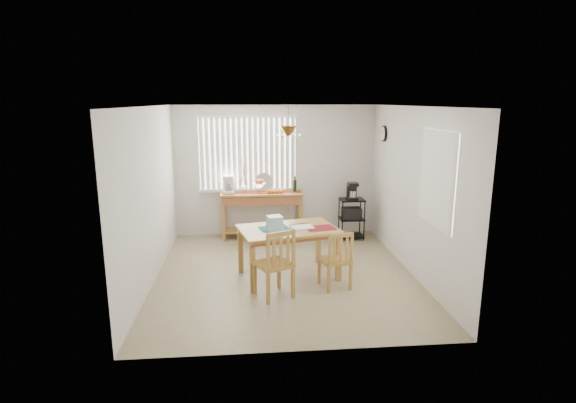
{
  "coord_description": "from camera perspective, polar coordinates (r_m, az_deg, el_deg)",
  "views": [
    {
      "loc": [
        -0.55,
        -6.65,
        2.68
      ],
      "look_at": [
        0.1,
        0.55,
        1.05
      ],
      "focal_mm": 28.0,
      "sensor_mm": 36.0,
      "label": 1
    }
  ],
  "objects": [
    {
      "name": "sideboard_items",
      "position": [
        8.82,
        -4.98,
        2.0
      ],
      "size": [
        1.54,
        0.38,
        0.7
      ],
      "color": "maroon",
      "rests_on": "sideboard"
    },
    {
      "name": "room_shell",
      "position": [
        6.76,
        -0.42,
        4.3
      ],
      "size": [
        4.2,
        4.7,
        2.7
      ],
      "color": "silver",
      "rests_on": "ground"
    },
    {
      "name": "dining_table",
      "position": [
        6.88,
        0.02,
        -4.12
      ],
      "size": [
        1.63,
        1.24,
        0.78
      ],
      "color": "#A87E38",
      "rests_on": "ground"
    },
    {
      "name": "ground",
      "position": [
        7.19,
        -0.41,
        -9.21
      ],
      "size": [
        4.0,
        4.5,
        0.01
      ],
      "primitive_type": "cube",
      "color": "gray"
    },
    {
      "name": "chair_right",
      "position": [
        6.57,
        6.13,
        -7.42
      ],
      "size": [
        0.49,
        0.49,
        0.87
      ],
      "color": "#A87E38",
      "rests_on": "ground"
    },
    {
      "name": "sideboard",
      "position": [
        8.89,
        -3.26,
        -0.31
      ],
      "size": [
        1.62,
        0.45,
        0.91
      ],
      "color": "#A87E38",
      "rests_on": "ground"
    },
    {
      "name": "chair_left",
      "position": [
        6.23,
        -1.63,
        -7.94
      ],
      "size": [
        0.61,
        0.61,
        0.99
      ],
      "color": "#A87E38",
      "rests_on": "ground"
    },
    {
      "name": "cart_items",
      "position": [
        8.83,
        8.15,
        1.3
      ],
      "size": [
        0.19,
        0.23,
        0.33
      ],
      "color": "black",
      "rests_on": "wire_cart"
    },
    {
      "name": "wire_cart",
      "position": [
        8.93,
        8.07,
        -1.67
      ],
      "size": [
        0.47,
        0.38,
        0.8
      ],
      "color": "black",
      "rests_on": "ground"
    },
    {
      "name": "table_items",
      "position": [
        6.67,
        -0.8,
        -3.03
      ],
      "size": [
        1.2,
        0.54,
        0.25
      ],
      "color": "#147573",
      "rests_on": "dining_table"
    }
  ]
}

